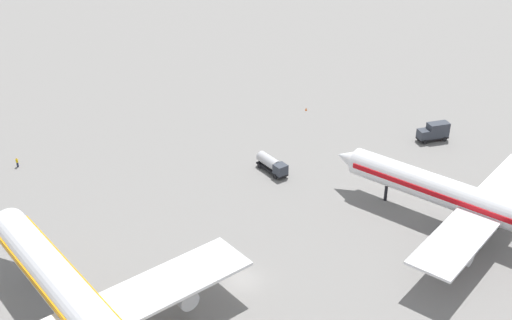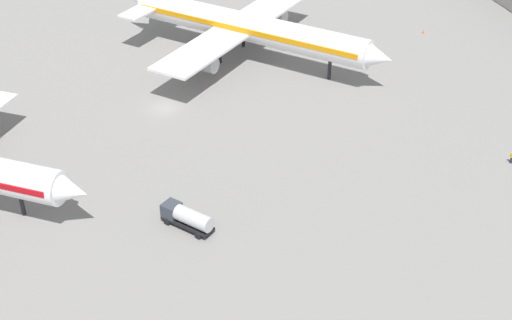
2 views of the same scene
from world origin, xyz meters
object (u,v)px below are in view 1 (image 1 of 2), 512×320
at_px(airplane_at_gate, 476,203).
at_px(ground_crew_worker, 17,162).
at_px(fuel_truck, 272,164).
at_px(safety_cone_mid_apron, 306,109).
at_px(airplane_taxiing, 82,311).
at_px(catering_truck, 434,132).

bearing_deg(airplane_at_gate, ground_crew_worker, 23.95).
xyz_separation_m(fuel_truck, safety_cone_mid_apron, (-24.94, 5.08, -1.09)).
relative_size(airplane_at_gate, safety_cone_mid_apron, 64.36).
bearing_deg(airplane_at_gate, safety_cone_mid_apron, -24.97).
xyz_separation_m(airplane_at_gate, airplane_taxiing, (26.28, -46.36, 0.51)).
relative_size(catering_truck, fuel_truck, 0.98).
xyz_separation_m(airplane_taxiing, safety_cone_mid_apron, (-66.01, 22.57, -5.11)).
distance_m(airplane_at_gate, ground_crew_worker, 72.18).
height_order(airplane_taxiing, safety_cone_mid_apron, airplane_taxiing).
xyz_separation_m(ground_crew_worker, safety_cone_mid_apron, (-27.01, 47.15, -0.55)).
height_order(airplane_taxiing, fuel_truck, airplane_taxiing).
xyz_separation_m(fuel_truck, ground_crew_worker, (2.07, -42.07, -0.54)).
xyz_separation_m(airplane_taxiing, ground_crew_worker, (-39.00, -24.58, -4.56)).
bearing_deg(fuel_truck, catering_truck, 76.01).
bearing_deg(airplane_taxiing, airplane_at_gate, -104.80).
height_order(catering_truck, ground_crew_worker, catering_truck).
distance_m(catering_truck, ground_crew_worker, 71.87).
bearing_deg(safety_cone_mid_apron, airplane_taxiing, -18.88).
bearing_deg(ground_crew_worker, safety_cone_mid_apron, -5.45).
bearing_deg(catering_truck, airplane_taxiing, 28.73).
distance_m(catering_truck, safety_cone_mid_apron, 25.44).
relative_size(fuel_truck, ground_crew_worker, 3.61).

